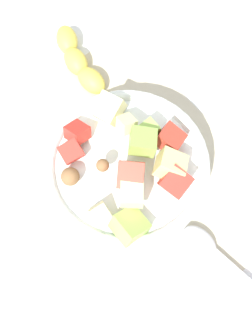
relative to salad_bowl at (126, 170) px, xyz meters
name	(u,v)px	position (x,y,z in m)	size (l,w,h in m)	color
ground_plane	(126,178)	(0.00, 0.00, -0.05)	(2.40, 2.40, 0.00)	silver
placemat	(126,177)	(0.00, 0.00, -0.04)	(0.43, 0.34, 0.01)	#BCB299
salad_bowl	(126,170)	(0.00, 0.00, 0.00)	(0.24, 0.24, 0.11)	white
serving_spoon	(227,266)	(0.20, 0.02, -0.03)	(0.24, 0.05, 0.01)	#B7B7BC
banana_whole	(78,60)	(-0.21, 0.07, -0.03)	(0.15, 0.07, 0.04)	yellow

